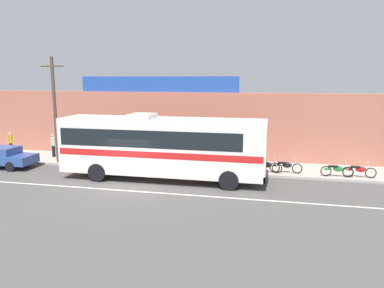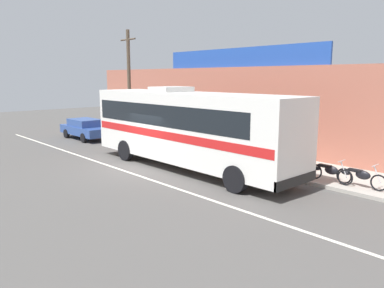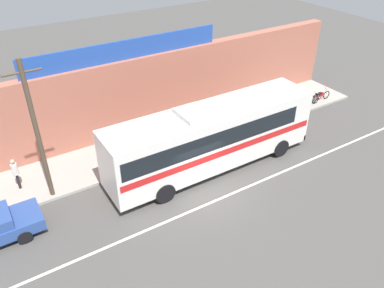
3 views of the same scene
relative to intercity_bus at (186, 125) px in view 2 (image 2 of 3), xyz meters
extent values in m
plane|color=#4F4C49|center=(-1.49, -1.64, -2.07)|extent=(70.00, 70.00, 0.00)
cube|color=#A8A399|center=(-1.49, 3.56, -2.00)|extent=(30.00, 3.60, 0.14)
cube|color=#B26651|center=(-1.49, 5.71, 0.33)|extent=(30.00, 0.70, 4.80)
cube|color=#234CAD|center=(-1.96, 5.71, 3.28)|extent=(11.70, 0.12, 1.10)
cube|color=silver|center=(-1.49, -2.44, -2.06)|extent=(30.00, 0.14, 0.01)
cube|color=white|center=(0.08, 0.00, -0.07)|extent=(11.68, 2.47, 3.10)
cube|color=black|center=(-0.38, 0.00, 0.48)|extent=(10.28, 2.49, 0.96)
cube|color=red|center=(0.08, 0.00, -0.37)|extent=(11.45, 2.48, 0.36)
cube|color=black|center=(5.90, 0.00, 0.38)|extent=(0.04, 2.22, 1.40)
cube|color=black|center=(5.89, 0.00, -1.44)|extent=(0.12, 2.47, 0.36)
cube|color=silver|center=(-1.09, 0.00, 1.60)|extent=(1.40, 1.73, 0.24)
cylinder|color=black|center=(4.06, 1.14, -1.55)|extent=(1.04, 0.32, 1.04)
cylinder|color=black|center=(4.06, -1.14, -1.55)|extent=(1.04, 0.32, 1.04)
cylinder|color=black|center=(-3.42, 1.14, -1.55)|extent=(1.04, 0.32, 1.04)
cylinder|color=black|center=(-3.42, -1.14, -1.55)|extent=(1.04, 0.32, 1.04)
cube|color=#2D4C93|center=(-11.09, 0.49, -1.46)|extent=(4.49, 1.73, 0.56)
cube|color=#2D4C93|center=(-11.19, 0.49, -0.94)|extent=(2.34, 1.56, 0.48)
cube|color=black|center=(-10.33, 0.49, -0.97)|extent=(0.21, 1.46, 0.34)
cylinder|color=black|center=(-9.79, 1.31, -1.76)|extent=(0.62, 0.20, 0.62)
cylinder|color=black|center=(-9.79, -0.33, -1.76)|extent=(0.62, 0.20, 0.62)
cylinder|color=black|center=(-12.40, 1.31, -1.76)|extent=(0.62, 0.20, 0.62)
cylinder|color=black|center=(-12.40, -0.33, -1.76)|extent=(0.62, 0.20, 0.62)
cylinder|color=brown|center=(-7.98, 2.12, 1.59)|extent=(0.22, 0.22, 7.02)
cylinder|color=brown|center=(-7.98, 2.12, 4.50)|extent=(1.60, 0.10, 0.10)
torus|color=black|center=(7.74, 2.50, -1.62)|extent=(0.62, 0.06, 0.62)
torus|color=black|center=(6.43, 2.50, -1.62)|extent=(0.62, 0.06, 0.62)
cylinder|color=silver|center=(7.66, 2.50, -1.32)|extent=(0.34, 0.04, 0.65)
cylinder|color=silver|center=(7.56, 2.50, -1.00)|extent=(0.03, 0.56, 0.03)
ellipsoid|color=black|center=(7.15, 2.50, -1.44)|extent=(0.56, 0.22, 0.34)
cube|color=black|center=(6.84, 2.50, -1.32)|extent=(0.52, 0.20, 0.10)
ellipsoid|color=black|center=(6.49, 2.50, -1.48)|extent=(0.36, 0.14, 0.16)
torus|color=black|center=(6.56, 2.33, -1.62)|extent=(0.62, 0.06, 0.62)
torus|color=black|center=(5.28, 2.33, -1.62)|extent=(0.62, 0.06, 0.62)
cylinder|color=silver|center=(6.48, 2.33, -1.32)|extent=(0.34, 0.04, 0.65)
cylinder|color=silver|center=(6.38, 2.33, -1.00)|extent=(0.03, 0.56, 0.03)
ellipsoid|color=black|center=(5.98, 2.33, -1.44)|extent=(0.56, 0.22, 0.34)
cube|color=black|center=(5.69, 2.33, -1.32)|extent=(0.52, 0.20, 0.10)
ellipsoid|color=black|center=(5.34, 2.33, -1.48)|extent=(0.36, 0.14, 0.16)
cylinder|color=black|center=(-9.24, 3.63, -1.51)|extent=(0.13, 0.13, 0.83)
cylinder|color=black|center=(-9.24, 3.45, -1.51)|extent=(0.13, 0.13, 0.83)
cylinder|color=white|center=(-9.24, 3.54, -0.79)|extent=(0.30, 0.30, 0.62)
sphere|color=tan|center=(-9.24, 3.54, -0.34)|extent=(0.22, 0.22, 0.22)
cylinder|color=white|center=(-9.24, 3.74, -0.76)|extent=(0.08, 0.08, 0.57)
cylinder|color=white|center=(-9.24, 3.34, -0.76)|extent=(0.08, 0.08, 0.57)
cylinder|color=black|center=(-13.21, 4.15, -1.54)|extent=(0.13, 0.13, 0.76)
cylinder|color=black|center=(-13.21, 3.97, -1.54)|extent=(0.13, 0.13, 0.76)
cylinder|color=gold|center=(-13.21, 4.06, -0.87)|extent=(0.30, 0.30, 0.57)
sphere|color=tan|center=(-13.21, 4.06, -0.45)|extent=(0.21, 0.21, 0.21)
cylinder|color=gold|center=(-13.21, 4.26, -0.85)|extent=(0.08, 0.08, 0.53)
cylinder|color=gold|center=(-13.21, 3.86, -0.85)|extent=(0.08, 0.08, 0.53)
camera|label=1|loc=(6.09, -19.37, 3.74)|focal=33.79mm
camera|label=2|loc=(13.02, -11.44, 2.18)|focal=35.44mm
camera|label=3|loc=(-9.88, -14.01, 10.53)|focal=36.05mm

